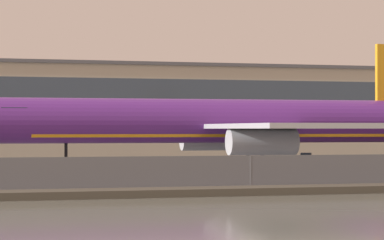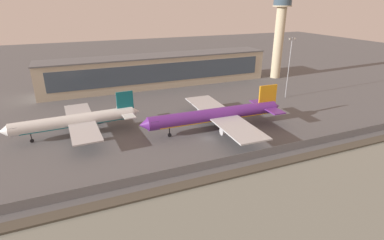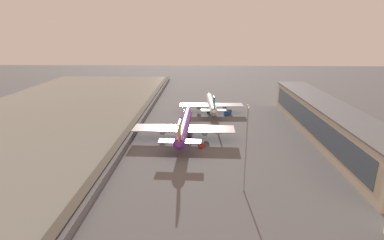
# 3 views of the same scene
# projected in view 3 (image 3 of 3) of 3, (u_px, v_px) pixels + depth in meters

# --- Properties ---
(ground_plane) EXTENTS (500.00, 500.00, 0.00)m
(ground_plane) POSITION_uv_depth(u_px,v_px,m) (173.00, 133.00, 129.65)
(ground_plane) COLOR #565659
(waterfront_lagoon) EXTENTS (320.00, 98.00, 0.01)m
(waterfront_lagoon) POSITION_uv_depth(u_px,v_px,m) (13.00, 132.00, 131.73)
(waterfront_lagoon) COLOR gray
(waterfront_lagoon) RESTS_ON ground
(shoreline_seawall) EXTENTS (320.00, 3.00, 0.50)m
(shoreline_seawall) POSITION_uv_depth(u_px,v_px,m) (127.00, 132.00, 130.17)
(shoreline_seawall) COLOR #474238
(shoreline_seawall) RESTS_ON ground
(perimeter_fence) EXTENTS (280.00, 0.10, 2.43)m
(perimeter_fence) POSITION_uv_depth(u_px,v_px,m) (137.00, 130.00, 129.76)
(perimeter_fence) COLOR slate
(perimeter_fence) RESTS_ON ground
(cargo_jet_purple) EXTENTS (47.83, 41.31, 12.80)m
(cargo_jet_purple) POSITION_uv_depth(u_px,v_px,m) (184.00, 127.00, 122.77)
(cargo_jet_purple) COLOR #602889
(cargo_jet_purple) RESTS_ON ground
(passenger_jet_white_teal) EXTENTS (39.74, 33.90, 11.92)m
(passenger_jet_white_teal) POSITION_uv_depth(u_px,v_px,m) (211.00, 104.00, 161.56)
(passenger_jet_white_teal) COLOR white
(passenger_jet_white_teal) RESTS_ON ground
(baggage_tug) EXTENTS (3.58, 2.85, 1.80)m
(baggage_tug) POSITION_uv_depth(u_px,v_px,m) (201.00, 145.00, 114.03)
(baggage_tug) COLOR red
(baggage_tug) RESTS_ON ground
(ops_van) EXTENTS (5.57, 4.32, 2.48)m
(ops_van) POSITION_uv_depth(u_px,v_px,m) (228.00, 112.00, 157.19)
(ops_van) COLOR #19519E
(ops_van) RESTS_ON ground
(terminal_building) EXTENTS (107.26, 15.19, 14.46)m
(terminal_building) POSITION_uv_depth(u_px,v_px,m) (327.00, 121.00, 121.74)
(terminal_building) COLOR #BCB299
(terminal_building) RESTS_ON ground
(apron_light_mast_apron_west) EXTENTS (3.20, 0.40, 24.67)m
(apron_light_mast_apron_west) POSITION_uv_depth(u_px,v_px,m) (246.00, 146.00, 79.43)
(apron_light_mast_apron_west) COLOR #93969B
(apron_light_mast_apron_west) RESTS_ON ground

